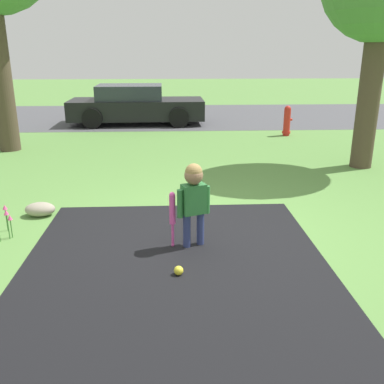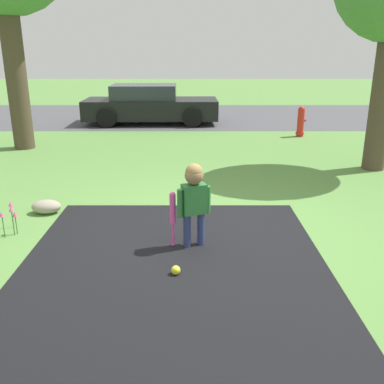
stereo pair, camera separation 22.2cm
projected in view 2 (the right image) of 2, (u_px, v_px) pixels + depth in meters
The scene contains 10 objects.
ground_plane at pixel (204, 233), 5.45m from camera, with size 60.00×60.00×0.00m, color #5B8C42.
driveway_strip at pixel (163, 374), 3.08m from camera, with size 3.33×7.00×0.01m.
street_strip at pixel (195, 116), 15.06m from camera, with size 40.00×6.00×0.01m.
child at pixel (192, 194), 4.89m from camera, with size 0.39×0.24×1.01m.
baseball_bat at pixel (171, 211), 4.95m from camera, with size 0.07×0.07×0.68m.
sports_ball at pixel (174, 270), 4.42m from camera, with size 0.10×0.10×0.10m.
fire_hydrant at pixel (299, 122), 11.37m from camera, with size 0.25×0.22×0.80m.
parked_car at pixel (148, 105), 13.35m from camera, with size 4.13×1.85×1.19m.
flower_bed at pixel (3, 213), 5.30m from camera, with size 0.35×0.39×0.39m.
edging_rock at pixel (44, 207), 6.07m from camera, with size 0.42×0.29×0.19m.
Camera 2 is at (-0.17, -5.00, 2.22)m, focal length 40.00 mm.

